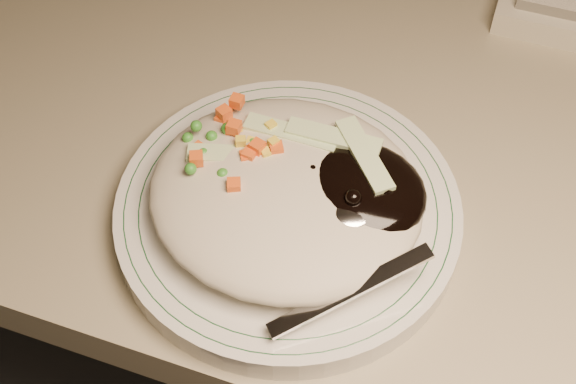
% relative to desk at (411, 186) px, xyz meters
% --- Properties ---
extents(desk, '(1.40, 0.70, 0.74)m').
position_rel_desk_xyz_m(desk, '(0.00, 0.00, 0.00)').
color(desk, gray).
rests_on(desk, ground).
extents(plate, '(0.25, 0.25, 0.02)m').
position_rel_desk_xyz_m(plate, '(-0.06, -0.22, 0.21)').
color(plate, silver).
rests_on(plate, desk).
extents(plate_rim, '(0.24, 0.24, 0.00)m').
position_rel_desk_xyz_m(plate_rim, '(-0.06, -0.22, 0.22)').
color(plate_rim, '#144723').
rests_on(plate_rim, plate).
extents(meal, '(0.21, 0.19, 0.05)m').
position_rel_desk_xyz_m(meal, '(-0.06, -0.22, 0.24)').
color(meal, '#B7AF95').
rests_on(meal, plate).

